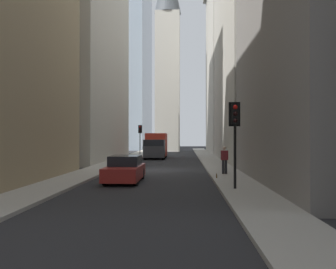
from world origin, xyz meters
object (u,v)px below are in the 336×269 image
delivery_truck (156,146)px  sedan_red (125,170)px  traffic_light_foreground (235,125)px  pedestrian (225,159)px  discarded_bottle (217,176)px  traffic_light_midblock (140,133)px

delivery_truck → sedan_red: (-21.58, -0.00, -0.80)m
traffic_light_foreground → pedestrian: bearing=-2.1°
discarded_bottle → traffic_light_midblock: bearing=15.3°
traffic_light_foreground → discarded_bottle: size_ratio=14.36×
traffic_light_midblock → delivery_truck: bearing=-160.0°
sedan_red → discarded_bottle: 5.11m
traffic_light_midblock → discarded_bottle: size_ratio=14.42×
sedan_red → pedestrian: pedestrian is taller
delivery_truck → traffic_light_foreground: size_ratio=1.67×
sedan_red → traffic_light_foreground: size_ratio=1.11×
sedan_red → traffic_light_foreground: 6.80m
pedestrian → discarded_bottle: 2.64m
traffic_light_midblock → pedestrian: bearing=-161.9°
traffic_light_midblock → pedestrian: (-25.96, -8.48, -1.93)m
delivery_truck → discarded_bottle: bearing=-166.4°
delivery_truck → pedestrian: 19.24m
traffic_light_foreground → traffic_light_midblock: traffic_light_midblock is taller
sedan_red → delivery_truck: bearing=0.0°
traffic_light_midblock → discarded_bottle: traffic_light_midblock is taller
delivery_truck → sedan_red: delivery_truck is taller
delivery_truck → sedan_red: size_ratio=1.50×
pedestrian → delivery_truck: bearing=17.3°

